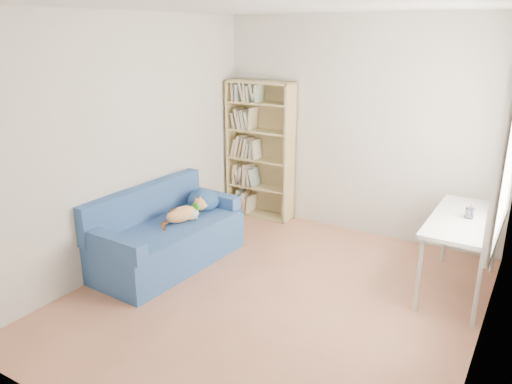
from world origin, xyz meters
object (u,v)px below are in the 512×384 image
at_px(pen_cup, 470,212).
at_px(sofa, 167,235).
at_px(bookshelf, 260,156).
at_px(desk, 464,225).

bearing_deg(pen_cup, sofa, -160.83).
bearing_deg(bookshelf, pen_cup, -15.98).
xyz_separation_m(desk, pen_cup, (0.03, 0.01, 0.13)).
height_order(desk, pen_cup, pen_cup).
relative_size(desk, pen_cup, 8.15).
xyz_separation_m(sofa, pen_cup, (2.83, 0.99, 0.49)).
height_order(bookshelf, pen_cup, bookshelf).
distance_m(sofa, pen_cup, 3.04).
relative_size(sofa, pen_cup, 10.92).
xyz_separation_m(bookshelf, desk, (2.69, -0.79, -0.15)).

